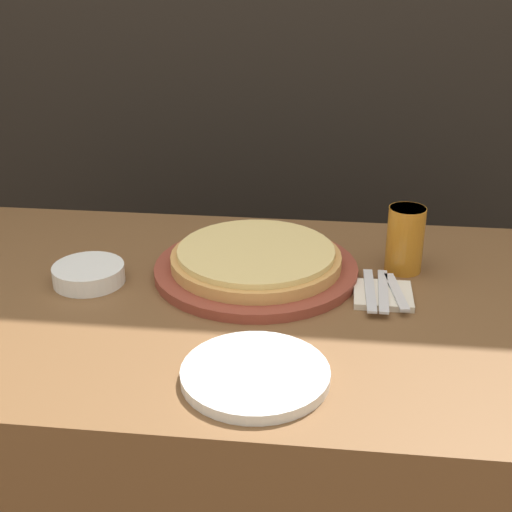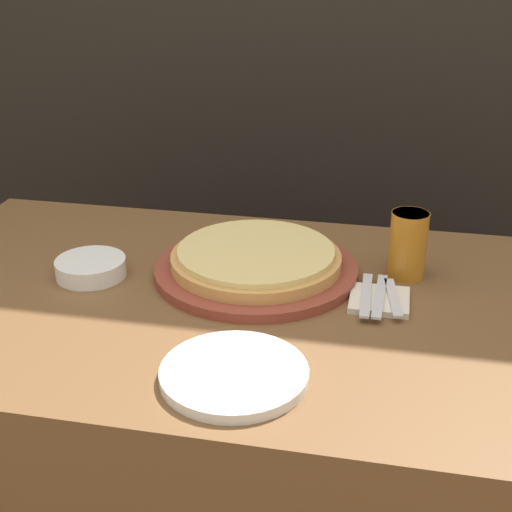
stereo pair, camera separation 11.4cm
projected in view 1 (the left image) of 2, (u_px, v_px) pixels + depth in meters
dining_table at (247, 451)px, 1.50m from camera, size 1.42×0.83×0.73m
pizza_on_board at (256, 263)px, 1.43m from camera, size 0.41×0.41×0.06m
beer_glass at (405, 237)px, 1.43m from camera, size 0.07×0.07×0.14m
dinner_plate at (255, 374)px, 1.10m from camera, size 0.23×0.23×0.02m
side_bowl at (89, 274)px, 1.40m from camera, size 0.14×0.14×0.04m
napkin_stack at (383, 295)px, 1.35m from camera, size 0.11×0.11×0.01m
fork at (370, 290)px, 1.35m from camera, size 0.02×0.17×0.00m
dinner_knife at (383, 291)px, 1.34m from camera, size 0.02×0.17×0.00m
spoon at (397, 292)px, 1.34m from camera, size 0.04×0.15×0.00m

